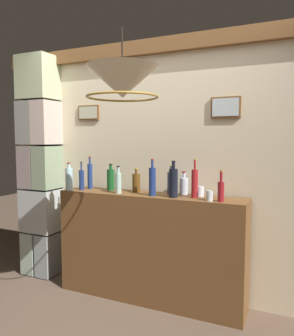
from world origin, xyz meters
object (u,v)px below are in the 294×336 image
at_px(liquor_bottle_whiskey, 136,182).
at_px(liquor_bottle_mezcal, 118,182).
at_px(glass_tumbler_highball, 210,196).
at_px(liquor_bottle_sherry, 171,183).
at_px(liquor_bottle_brandy, 90,176).
at_px(liquor_bottle_amaro, 152,181).
at_px(liquor_bottle_gin, 221,190).
at_px(glass_tumbler_rocks, 200,191).
at_px(pendant_lamp, 122,83).
at_px(liquor_bottle_tequila, 195,183).
at_px(liquor_bottle_vermouth, 82,179).
at_px(liquor_bottle_scotch, 173,182).
at_px(liquor_bottle_vodka, 69,179).
at_px(liquor_bottle_rye, 111,179).
at_px(liquor_bottle_rum, 184,186).

height_order(liquor_bottle_whiskey, liquor_bottle_mezcal, liquor_bottle_mezcal).
bearing_deg(glass_tumbler_highball, liquor_bottle_sherry, 156.88).
height_order(liquor_bottle_brandy, glass_tumbler_highball, liquor_bottle_brandy).
height_order(liquor_bottle_amaro, liquor_bottle_gin, liquor_bottle_amaro).
distance_m(glass_tumbler_rocks, pendant_lamp, 1.23).
xyz_separation_m(liquor_bottle_tequila, liquor_bottle_vermouth, (-1.17, -0.04, -0.03)).
relative_size(liquor_bottle_brandy, liquor_bottle_tequila, 0.98).
bearing_deg(pendant_lamp, liquor_bottle_scotch, 77.65).
height_order(liquor_bottle_brandy, liquor_bottle_tequila, liquor_bottle_tequila).
relative_size(liquor_bottle_scotch, liquor_bottle_vodka, 1.16).
bearing_deg(liquor_bottle_gin, glass_tumbler_rocks, 141.68).
bearing_deg(liquor_bottle_mezcal, liquor_bottle_rye, 140.47).
bearing_deg(liquor_bottle_vodka, liquor_bottle_whiskey, 16.66).
height_order(liquor_bottle_brandy, liquor_bottle_vodka, liquor_bottle_brandy).
height_order(liquor_bottle_mezcal, liquor_bottle_rye, liquor_bottle_rye).
distance_m(liquor_bottle_scotch, liquor_bottle_gin, 0.43).
bearing_deg(liquor_bottle_mezcal, glass_tumbler_highball, -1.54).
relative_size(liquor_bottle_sherry, liquor_bottle_whiskey, 1.18).
distance_m(liquor_bottle_brandy, liquor_bottle_sherry, 0.90).
distance_m(liquor_bottle_tequila, glass_tumbler_rocks, 0.13).
distance_m(liquor_bottle_rum, liquor_bottle_rye, 0.75).
distance_m(liquor_bottle_vermouth, liquor_bottle_rum, 1.05).
xyz_separation_m(liquor_bottle_rye, pendant_lamp, (0.57, -0.78, 0.80)).
bearing_deg(liquor_bottle_brandy, liquor_bottle_vodka, -124.44).
height_order(liquor_bottle_scotch, glass_tumbler_rocks, liquor_bottle_scotch).
relative_size(liquor_bottle_tequila, pendant_lamp, 0.67).
relative_size(liquor_bottle_rum, liquor_bottle_rye, 0.81).
xyz_separation_m(liquor_bottle_scotch, liquor_bottle_amaro, (-0.20, -0.00, 0.00)).
bearing_deg(liquor_bottle_vermouth, liquor_bottle_amaro, -1.68).
xyz_separation_m(liquor_bottle_whiskey, liquor_bottle_rye, (-0.28, -0.02, 0.02)).
bearing_deg(liquor_bottle_brandy, glass_tumbler_highball, -7.28).
height_order(liquor_bottle_scotch, liquor_bottle_rum, liquor_bottle_scotch).
bearing_deg(liquor_bottle_gin, liquor_bottle_whiskey, 168.73).
height_order(liquor_bottle_vodka, liquor_bottle_rye, liquor_bottle_vodka).
relative_size(liquor_bottle_brandy, liquor_bottle_sherry, 1.22).
bearing_deg(liquor_bottle_rum, liquor_bottle_scotch, -100.50).
bearing_deg(pendant_lamp, liquor_bottle_rye, 126.13).
height_order(liquor_bottle_vermouth, liquor_bottle_gin, liquor_bottle_vermouth).
xyz_separation_m(liquor_bottle_tequila, glass_tumbler_highball, (0.16, -0.10, -0.09)).
relative_size(liquor_bottle_vodka, liquor_bottle_rum, 1.30).
height_order(liquor_bottle_scotch, liquor_bottle_vermouth, liquor_bottle_scotch).
xyz_separation_m(liquor_bottle_vermouth, liquor_bottle_vodka, (-0.09, -0.08, 0.01)).
xyz_separation_m(liquor_bottle_vermouth, liquor_bottle_gin, (1.43, -0.05, -0.01)).
distance_m(liquor_bottle_tequila, liquor_bottle_rye, 0.89).
distance_m(liquor_bottle_tequila, liquor_bottle_sherry, 0.26).
distance_m(liquor_bottle_sherry, liquor_bottle_rye, 0.65).
relative_size(liquor_bottle_whiskey, liquor_bottle_gin, 0.89).
distance_m(liquor_bottle_sherry, liquor_bottle_mezcal, 0.50).
bearing_deg(liquor_bottle_sherry, liquor_bottle_gin, -18.41).
bearing_deg(liquor_bottle_vodka, liquor_bottle_scotch, 2.88).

